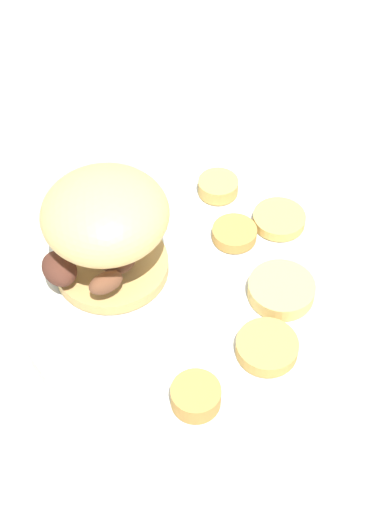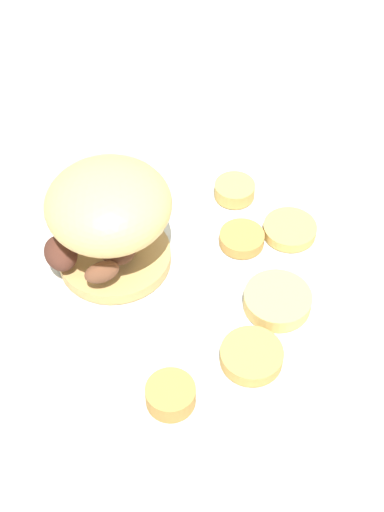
{
  "view_description": "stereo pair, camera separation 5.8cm",
  "coord_description": "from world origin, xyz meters",
  "views": [
    {
      "loc": [
        0.37,
        -0.05,
        0.48
      ],
      "look_at": [
        0.0,
        0.0,
        0.05
      ],
      "focal_mm": 50.0,
      "sensor_mm": 36.0,
      "label": 1
    },
    {
      "loc": [
        0.38,
        0.01,
        0.48
      ],
      "look_at": [
        0.0,
        0.0,
        0.05
      ],
      "focal_mm": 50.0,
      "sensor_mm": 36.0,
      "label": 2
    }
  ],
  "objects": [
    {
      "name": "potato_round_3",
      "position": [
        -0.05,
        0.08,
        0.03
      ],
      "size": [
        0.05,
        0.05,
        0.01
      ],
      "primitive_type": "cylinder",
      "color": "tan",
      "rests_on": "dinner_plate"
    },
    {
      "name": "dinner_plate",
      "position": [
        0.0,
        0.0,
        0.01
      ],
      "size": [
        0.29,
        0.29,
        0.02
      ],
      "color": "silver",
      "rests_on": "ground_plane"
    },
    {
      "name": "potato_round_5",
      "position": [
        -0.04,
        0.04,
        0.03
      ],
      "size": [
        0.04,
        0.04,
        0.01
      ],
      "primitive_type": "cylinder",
      "color": "#BC8942",
      "rests_on": "dinner_plate"
    },
    {
      "name": "potato_round_2",
      "position": [
        0.12,
        -0.01,
        0.03
      ],
      "size": [
        0.04,
        0.04,
        0.02
      ],
      "primitive_type": "cylinder",
      "color": "#BC8942",
      "rests_on": "dinner_plate"
    },
    {
      "name": "potato_round_1",
      "position": [
        0.03,
        0.07,
        0.03
      ],
      "size": [
        0.05,
        0.05,
        0.01
      ],
      "primitive_type": "cylinder",
      "color": "#DBB766",
      "rests_on": "dinner_plate"
    },
    {
      "name": "potato_round_0",
      "position": [
        0.08,
        0.05,
        0.03
      ],
      "size": [
        0.05,
        0.05,
        0.01
      ],
      "primitive_type": "cylinder",
      "color": "tan",
      "rests_on": "dinner_plate"
    },
    {
      "name": "ground_plane",
      "position": [
        0.0,
        0.0,
        0.0
      ],
      "size": [
        4.0,
        4.0,
        0.0
      ],
      "primitive_type": "plane",
      "color": "#B2A899"
    },
    {
      "name": "sandwich",
      "position": [
        -0.01,
        -0.07,
        0.08
      ],
      "size": [
        0.1,
        0.11,
        0.1
      ],
      "color": "tan",
      "rests_on": "dinner_plate"
    },
    {
      "name": "potato_round_4",
      "position": [
        -0.1,
        0.04,
        0.03
      ],
      "size": [
        0.04,
        0.04,
        0.01
      ],
      "primitive_type": "cylinder",
      "color": "tan",
      "rests_on": "dinner_plate"
    }
  ]
}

